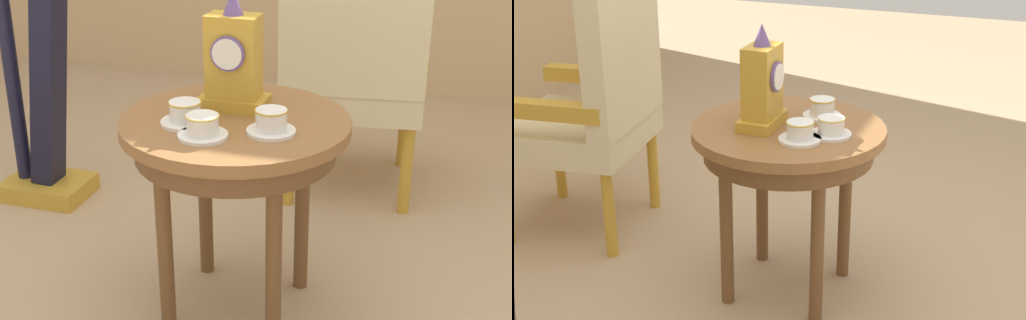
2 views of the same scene
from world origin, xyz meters
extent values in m
plane|color=tan|center=(0.00, 0.00, 0.00)|extent=(10.00, 10.00, 0.00)
cylinder|color=brown|center=(0.08, 0.01, 0.59)|extent=(0.64, 0.64, 0.03)
cylinder|color=brown|center=(0.08, 0.01, 0.54)|extent=(0.56, 0.56, 0.07)
cylinder|color=brown|center=(0.24, 0.16, 0.29)|extent=(0.04, 0.04, 0.57)
cylinder|color=brown|center=(-0.08, 0.16, 0.29)|extent=(0.04, 0.04, 0.57)
cylinder|color=brown|center=(-0.08, -0.15, 0.29)|extent=(0.04, 0.04, 0.57)
cylinder|color=brown|center=(0.24, -0.15, 0.29)|extent=(0.04, 0.04, 0.57)
cylinder|color=white|center=(-0.03, -0.07, 0.61)|extent=(0.13, 0.13, 0.01)
cylinder|color=white|center=(-0.03, -0.07, 0.64)|extent=(0.08, 0.08, 0.05)
torus|color=gold|center=(-0.03, -0.07, 0.67)|extent=(0.09, 0.09, 0.00)
cylinder|color=white|center=(0.05, -0.15, 0.61)|extent=(0.13, 0.13, 0.01)
cylinder|color=white|center=(0.05, -0.15, 0.64)|extent=(0.08, 0.08, 0.05)
torus|color=gold|center=(0.05, -0.15, 0.66)|extent=(0.09, 0.09, 0.00)
cylinder|color=white|center=(0.21, -0.07, 0.61)|extent=(0.13, 0.13, 0.01)
cylinder|color=white|center=(0.21, -0.07, 0.64)|extent=(0.08, 0.08, 0.06)
torus|color=gold|center=(0.21, -0.07, 0.67)|extent=(0.09, 0.09, 0.00)
cube|color=gold|center=(0.05, 0.09, 0.62)|extent=(0.19, 0.11, 0.04)
cube|color=gold|center=(0.05, 0.09, 0.76)|extent=(0.14, 0.09, 0.23)
cylinder|color=#664C8C|center=(0.05, 0.04, 0.78)|extent=(0.10, 0.01, 0.10)
cylinder|color=white|center=(0.05, 0.03, 0.78)|extent=(0.08, 0.00, 0.08)
cone|color=#664C8C|center=(0.05, 0.09, 0.91)|extent=(0.06, 0.06, 0.07)
cube|color=beige|center=(0.24, 0.95, 0.41)|extent=(0.59, 0.59, 0.11)
cube|color=beige|center=(0.27, 0.74, 0.78)|extent=(0.53, 0.16, 0.64)
cube|color=gold|center=(0.47, 0.99, 0.57)|extent=(0.13, 0.47, 0.06)
cube|color=gold|center=(0.01, 0.92, 0.57)|extent=(0.13, 0.47, 0.06)
cylinder|color=gold|center=(0.43, 1.20, 0.18)|extent=(0.04, 0.04, 0.35)
cylinder|color=gold|center=(-0.01, 1.14, 0.18)|extent=(0.04, 0.04, 0.35)
cylinder|color=gold|center=(0.49, 0.77, 0.18)|extent=(0.04, 0.04, 0.35)
cylinder|color=gold|center=(0.05, 0.71, 0.18)|extent=(0.04, 0.04, 0.35)
cube|color=gold|center=(-0.87, 0.49, 0.04)|extent=(0.32, 0.24, 0.07)
camera|label=1|loc=(0.69, -1.76, 1.31)|focal=51.49mm
camera|label=2|loc=(-2.10, -0.78, 1.44)|focal=53.39mm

